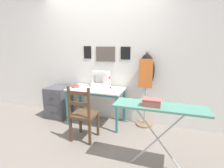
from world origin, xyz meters
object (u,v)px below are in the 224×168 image
(wooden_chair, at_px, (83,115))
(storage_box, at_px, (152,102))
(fabric_bowl, at_px, (76,86))
(thread_spool_far_edge, at_px, (113,89))
(scissors, at_px, (115,93))
(dress_form, at_px, (146,75))
(ironing_board, at_px, (160,109))
(thread_spool_mid_table, at_px, (112,88))
(filing_cabinet, at_px, (59,102))
(sewing_machine, at_px, (102,80))
(thread_spool_near_machine, at_px, (110,87))

(wooden_chair, height_order, storage_box, storage_box)
(fabric_bowl, relative_size, thread_spool_far_edge, 3.54)
(scissors, distance_m, wooden_chair, 0.65)
(dress_form, height_order, ironing_board, dress_form)
(thread_spool_mid_table, relative_size, filing_cabinet, 0.06)
(sewing_machine, height_order, thread_spool_far_edge, sewing_machine)
(sewing_machine, relative_size, scissors, 2.60)
(fabric_bowl, height_order, dress_form, dress_form)
(thread_spool_near_machine, relative_size, dress_form, 0.03)
(sewing_machine, relative_size, ironing_board, 0.33)
(thread_spool_mid_table, bearing_deg, scissors, -61.41)
(thread_spool_mid_table, xyz_separation_m, filing_cabinet, (-1.22, -0.02, -0.41))
(scissors, relative_size, dress_form, 0.10)
(fabric_bowl, relative_size, wooden_chair, 0.17)
(fabric_bowl, relative_size, thread_spool_near_machine, 4.08)
(storage_box, bearing_deg, thread_spool_far_edge, 129.21)
(scissors, xyz_separation_m, wooden_chair, (-0.39, -0.44, -0.28))
(thread_spool_far_edge, relative_size, wooden_chair, 0.05)
(sewing_machine, relative_size, thread_spool_mid_table, 9.17)
(fabric_bowl, height_order, ironing_board, ironing_board)
(scissors, height_order, storage_box, storage_box)
(fabric_bowl, xyz_separation_m, ironing_board, (1.67, -0.90, 0.05))
(thread_spool_mid_table, bearing_deg, filing_cabinet, -179.10)
(sewing_machine, bearing_deg, thread_spool_near_machine, -14.51)
(filing_cabinet, distance_m, dress_form, 1.95)
(fabric_bowl, bearing_deg, thread_spool_mid_table, 8.01)
(scissors, distance_m, storage_box, 1.09)
(thread_spool_near_machine, distance_m, dress_form, 0.72)
(fabric_bowl, bearing_deg, dress_form, 11.53)
(thread_spool_near_machine, relative_size, thread_spool_mid_table, 0.98)
(scissors, relative_size, wooden_chair, 0.15)
(filing_cabinet, bearing_deg, dress_form, 5.93)
(fabric_bowl, relative_size, storage_box, 0.72)
(thread_spool_near_machine, distance_m, wooden_chair, 0.82)
(sewing_machine, distance_m, ironing_board, 1.62)
(scissors, xyz_separation_m, thread_spool_near_machine, (-0.19, 0.29, 0.02))
(wooden_chair, bearing_deg, ironing_board, -14.83)
(sewing_machine, height_order, wooden_chair, sewing_machine)
(filing_cabinet, bearing_deg, thread_spool_far_edge, -2.31)
(ironing_board, bearing_deg, sewing_machine, 137.19)
(wooden_chair, xyz_separation_m, storage_box, (1.11, -0.36, 0.45))
(filing_cabinet, bearing_deg, sewing_machine, 6.61)
(thread_spool_near_machine, height_order, wooden_chair, wooden_chair)
(fabric_bowl, distance_m, storage_box, 1.85)
(thread_spool_mid_table, relative_size, dress_form, 0.03)
(thread_spool_mid_table, xyz_separation_m, storage_box, (0.85, -1.05, 0.15))
(thread_spool_near_machine, bearing_deg, wooden_chair, -105.70)
(sewing_machine, distance_m, thread_spool_mid_table, 0.29)
(thread_spool_near_machine, bearing_deg, filing_cabinet, -176.90)
(storage_box, bearing_deg, filing_cabinet, 153.43)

